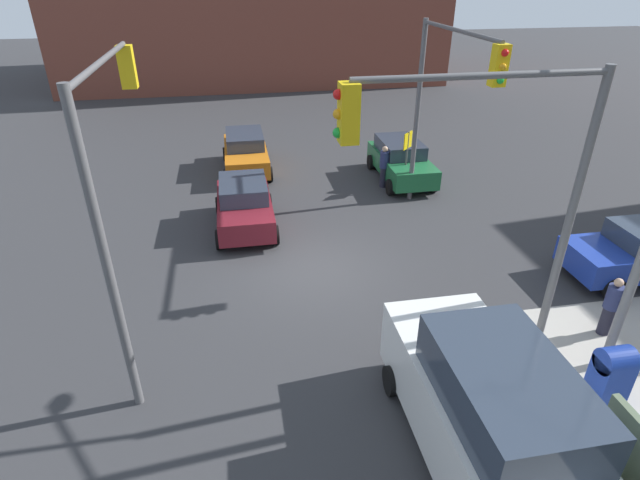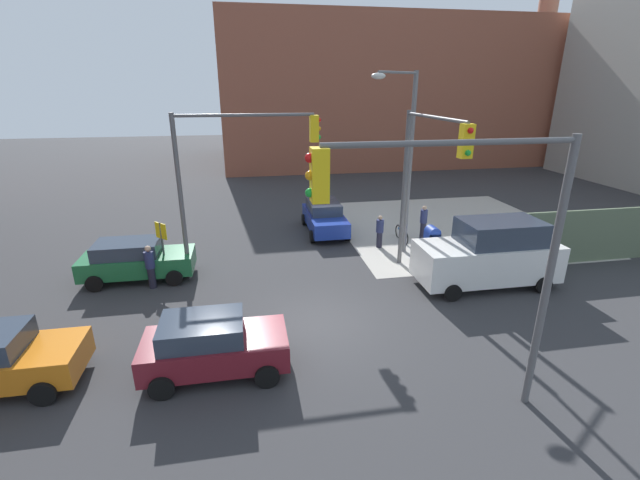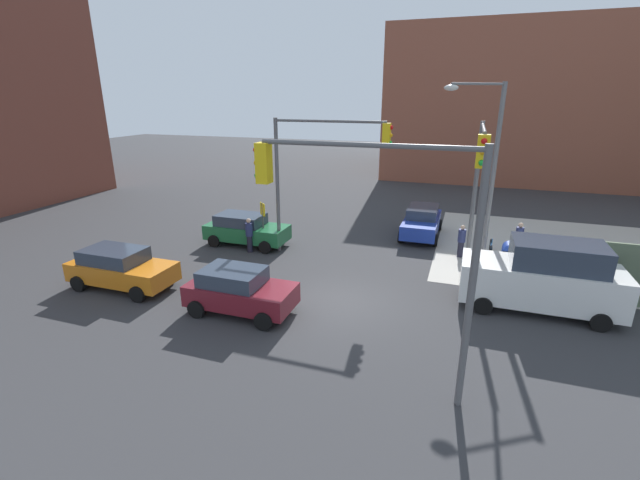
% 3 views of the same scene
% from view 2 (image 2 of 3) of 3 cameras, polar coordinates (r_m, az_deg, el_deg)
% --- Properties ---
extents(ground_plane, '(120.00, 120.00, 0.00)m').
position_cam_2_polar(ground_plane, '(14.35, -0.49, -11.15)').
color(ground_plane, '#333335').
extents(sidewalk_corner, '(12.00, 12.00, 0.01)m').
position_cam_2_polar(sidewalk_corner, '(24.96, 16.67, 1.77)').
color(sidewalk_corner, '#ADA89E').
rests_on(sidewalk_corner, ground).
extents(building_warehouse_north, '(32.00, 18.00, 13.39)m').
position_cam_2_polar(building_warehouse_north, '(48.33, 7.62, 18.84)').
color(building_warehouse_north, '#93513D').
rests_on(building_warehouse_north, ground).
extents(smokestack, '(1.80, 1.80, 18.59)m').
position_cam_2_polar(smokestack, '(51.81, 27.14, 19.93)').
color(smokestack, brown).
rests_on(smokestack, ground).
extents(traffic_signal_nw_corner, '(5.55, 0.36, 6.50)m').
position_cam_2_polar(traffic_signal_nw_corner, '(16.86, -11.30, 10.06)').
color(traffic_signal_nw_corner, '#59595B').
rests_on(traffic_signal_nw_corner, ground).
extents(traffic_signal_se_corner, '(5.55, 0.36, 6.50)m').
position_cam_2_polar(traffic_signal_se_corner, '(9.24, 19.04, 1.40)').
color(traffic_signal_se_corner, '#59595B').
rests_on(traffic_signal_se_corner, ground).
extents(traffic_signal_ne_corner, '(0.36, 5.04, 6.50)m').
position_cam_2_polar(traffic_signal_ne_corner, '(16.36, 13.82, 9.47)').
color(traffic_signal_ne_corner, '#59595B').
rests_on(traffic_signal_ne_corner, ground).
extents(street_lamp_corner, '(2.41, 1.57, 8.00)m').
position_cam_2_polar(street_lamp_corner, '(19.23, 11.34, 11.42)').
color(street_lamp_corner, slate).
rests_on(street_lamp_corner, ground).
extents(warning_sign_two_way, '(0.48, 0.48, 2.40)m').
position_cam_2_polar(warning_sign_two_way, '(17.98, -20.30, -0.09)').
color(warning_sign_two_way, '#4C4C4C').
rests_on(warning_sign_two_way, ground).
extents(mailbox_blue, '(0.56, 0.64, 1.43)m').
position_cam_2_polar(mailbox_blue, '(20.13, 14.68, -0.05)').
color(mailbox_blue, navy).
rests_on(mailbox_blue, ground).
extents(sedan_green, '(4.29, 2.02, 1.62)m').
position_cam_2_polar(sedan_green, '(18.66, -23.33, -2.40)').
color(sedan_green, '#1E6638').
rests_on(sedan_green, ground).
extents(sedan_blue, '(2.02, 4.34, 1.62)m').
position_cam_2_polar(sedan_blue, '(22.76, 0.59, 3.12)').
color(sedan_blue, '#1E389E').
rests_on(sedan_blue, ground).
extents(sedan_maroon, '(3.84, 2.02, 1.62)m').
position_cam_2_polar(sedan_maroon, '(12.17, -14.14, -13.37)').
color(sedan_maroon, maroon).
rests_on(sedan_maroon, ground).
extents(van_white_delivery, '(5.40, 2.32, 2.62)m').
position_cam_2_polar(van_white_delivery, '(17.75, 21.66, -1.76)').
color(van_white_delivery, white).
rests_on(van_white_delivery, ground).
extents(pedestrian_crossing, '(0.36, 0.36, 1.61)m').
position_cam_2_polar(pedestrian_crossing, '(20.72, 7.97, 1.18)').
color(pedestrian_crossing, navy).
rests_on(pedestrian_crossing, ground).
extents(pedestrian_waiting, '(0.36, 0.36, 1.73)m').
position_cam_2_polar(pedestrian_waiting, '(17.61, -21.70, -3.27)').
color(pedestrian_waiting, navy).
rests_on(pedestrian_waiting, ground).
extents(pedestrian_walking_north, '(0.36, 0.36, 1.73)m').
position_cam_2_polar(pedestrian_walking_north, '(22.40, 13.62, 2.42)').
color(pedestrian_walking_north, navy).
rests_on(pedestrian_walking_north, ground).
extents(bicycle_leaning_on_fence, '(0.05, 1.75, 0.97)m').
position_cam_2_polar(bicycle_leaning_on_fence, '(21.95, 10.84, 0.75)').
color(bicycle_leaning_on_fence, black).
rests_on(bicycle_leaning_on_fence, ground).
extents(bicycle_at_crosswalk, '(1.75, 0.05, 0.97)m').
position_cam_2_polar(bicycle_at_crosswalk, '(20.03, -23.17, -2.44)').
color(bicycle_at_crosswalk, black).
rests_on(bicycle_at_crosswalk, ground).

